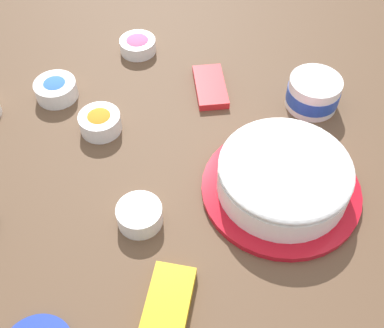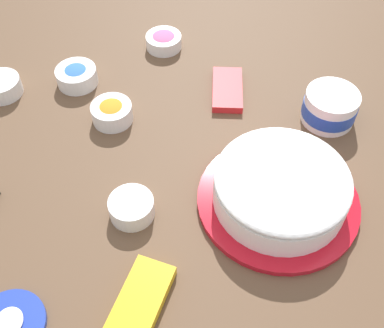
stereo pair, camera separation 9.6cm
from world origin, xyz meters
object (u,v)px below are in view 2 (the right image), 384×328
at_px(sprinkle_bowl_orange, 112,112).
at_px(frosting_tub_lid, 9,324).
at_px(sprinkle_bowl_rainbow, 1,86).
at_px(sprinkle_bowl_green, 132,207).
at_px(frosting_tub, 330,106).
at_px(sprinkle_bowl_blue, 77,75).
at_px(frosted_cake, 280,189).
at_px(sprinkle_bowl_pink, 164,41).
at_px(candy_box_upper, 140,302).
at_px(candy_box_lower, 227,90).

bearing_deg(sprinkle_bowl_orange, frosting_tub_lid, 174.01).
xyz_separation_m(sprinkle_bowl_rainbow, sprinkle_bowl_green, (-0.29, -0.38, 0.00)).
bearing_deg(sprinkle_bowl_green, sprinkle_bowl_rainbow, 52.55).
height_order(frosting_tub, sprinkle_bowl_blue, frosting_tub).
height_order(frosted_cake, sprinkle_bowl_rainbow, frosted_cake).
height_order(sprinkle_bowl_green, sprinkle_bowl_orange, sprinkle_bowl_orange).
bearing_deg(frosted_cake, sprinkle_bowl_blue, 59.83).
relative_size(frosted_cake, frosting_tub, 2.63).
xyz_separation_m(frosting_tub_lid, sprinkle_bowl_pink, (0.77, -0.12, 0.01)).
distance_m(sprinkle_bowl_rainbow, sprinkle_bowl_blue, 0.18).
relative_size(sprinkle_bowl_rainbow, candy_box_upper, 0.61).
relative_size(frosting_tub, sprinkle_bowl_pink, 1.31).
xyz_separation_m(frosted_cake, candy_box_lower, (0.31, 0.13, -0.04)).
height_order(frosting_tub_lid, sprinkle_bowl_pink, sprinkle_bowl_pink).
relative_size(sprinkle_bowl_orange, candy_box_lower, 0.64).
relative_size(sprinkle_bowl_blue, candy_box_upper, 0.64).
xyz_separation_m(sprinkle_bowl_rainbow, sprinkle_bowl_orange, (-0.05, -0.28, 0.00)).
xyz_separation_m(frosting_tub, sprinkle_bowl_orange, (-0.07, 0.48, -0.01)).
xyz_separation_m(sprinkle_bowl_pink, candy_box_upper, (-0.70, -0.09, -0.01)).
bearing_deg(candy_box_lower, candy_box_upper, 164.59).
distance_m(sprinkle_bowl_rainbow, sprinkle_bowl_orange, 0.29).
distance_m(sprinkle_bowl_green, sprinkle_bowl_orange, 0.26).
relative_size(sprinkle_bowl_rainbow, sprinkle_bowl_pink, 1.01).
bearing_deg(frosting_tub_lid, sprinkle_bowl_blue, 6.11).
bearing_deg(frosting_tub, sprinkle_bowl_rainbow, 91.73).
relative_size(frosted_cake, sprinkle_bowl_orange, 3.46).
relative_size(sprinkle_bowl_green, sprinkle_bowl_blue, 0.89).
height_order(frosting_tub_lid, sprinkle_bowl_blue, sprinkle_bowl_blue).
height_order(sprinkle_bowl_blue, candy_box_lower, sprinkle_bowl_blue).
bearing_deg(sprinkle_bowl_green, sprinkle_bowl_orange, 22.39).
distance_m(frosted_cake, frosting_tub_lid, 0.53).
xyz_separation_m(sprinkle_bowl_green, candy_box_lower, (0.37, -0.15, -0.01)).
bearing_deg(sprinkle_bowl_pink, candy_box_lower, -129.76).
xyz_separation_m(sprinkle_bowl_pink, candy_box_lower, (-0.15, -0.18, -0.01)).
bearing_deg(sprinkle_bowl_green, frosted_cake, -76.63).
relative_size(frosted_cake, sprinkle_bowl_blue, 3.25).
bearing_deg(frosting_tub, sprinkle_bowl_green, 129.58).
xyz_separation_m(sprinkle_bowl_blue, candy_box_lower, (0.02, -0.37, -0.01)).
bearing_deg(frosting_tub_lid, sprinkle_bowl_rainbow, 23.19).
height_order(frosted_cake, sprinkle_bowl_pink, frosted_cake).
height_order(frosting_tub_lid, candy_box_upper, candy_box_upper).
distance_m(sprinkle_bowl_rainbow, sprinkle_bowl_pink, 0.42).
height_order(frosted_cake, sprinkle_bowl_green, frosted_cake).
height_order(frosting_tub, sprinkle_bowl_green, frosting_tub).
distance_m(frosting_tub, sprinkle_bowl_orange, 0.49).
relative_size(frosting_tub_lid, candy_box_lower, 0.84).
bearing_deg(frosted_cake, frosting_tub, -22.60).
height_order(sprinkle_bowl_green, candy_box_upper, sprinkle_bowl_green).
bearing_deg(candy_box_lower, sprinkle_bowl_pink, 44.50).
distance_m(sprinkle_bowl_green, sprinkle_bowl_pink, 0.52).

